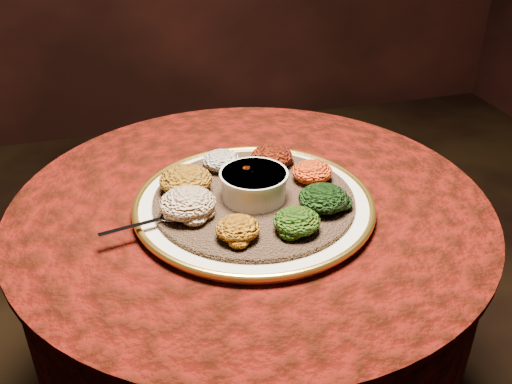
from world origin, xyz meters
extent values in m
cylinder|color=black|center=(0.00, 0.00, 0.34)|extent=(0.12, 0.12, 0.68)
cylinder|color=black|center=(0.00, 0.00, 0.70)|extent=(0.80, 0.80, 0.04)
cylinder|color=#480B06|center=(0.00, 0.00, 0.56)|extent=(0.93, 0.93, 0.34)
cylinder|color=#480B06|center=(0.00, 0.00, 0.73)|extent=(0.96, 0.96, 0.01)
cylinder|color=silver|center=(0.00, -0.03, 0.74)|extent=(0.57, 0.57, 0.02)
torus|color=gold|center=(0.00, -0.03, 0.75)|extent=(0.47, 0.47, 0.01)
cylinder|color=brown|center=(0.00, -0.03, 0.76)|extent=(0.43, 0.43, 0.01)
cylinder|color=silver|center=(0.00, -0.03, 0.79)|extent=(0.12, 0.12, 0.05)
cylinder|color=silver|center=(0.00, -0.03, 0.81)|extent=(0.13, 0.13, 0.01)
cylinder|color=#601B04|center=(0.00, -0.03, 0.81)|extent=(0.10, 0.10, 0.01)
ellipsoid|color=silver|center=(-0.16, -0.07, 0.77)|extent=(0.05, 0.04, 0.01)
cube|color=silver|center=(-0.23, -0.08, 0.77)|extent=(0.13, 0.04, 0.00)
ellipsoid|color=beige|center=(-0.04, 0.10, 0.78)|extent=(0.08, 0.08, 0.04)
ellipsoid|color=black|center=(0.07, 0.08, 0.78)|extent=(0.09, 0.08, 0.04)
ellipsoid|color=#C78210|center=(0.13, 0.00, 0.78)|extent=(0.08, 0.08, 0.04)
ellipsoid|color=black|center=(0.11, -0.11, 0.78)|extent=(0.09, 0.09, 0.05)
ellipsoid|color=maroon|center=(0.04, -0.16, 0.78)|extent=(0.08, 0.08, 0.04)
ellipsoid|color=#A8680E|center=(-0.06, -0.15, 0.78)|extent=(0.08, 0.07, 0.04)
ellipsoid|color=#730607|center=(-0.13, -0.06, 0.79)|extent=(0.10, 0.10, 0.05)
ellipsoid|color=#966412|center=(-0.12, 0.02, 0.79)|extent=(0.10, 0.10, 0.05)
camera|label=1|loc=(-0.25, -0.94, 1.34)|focal=40.00mm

